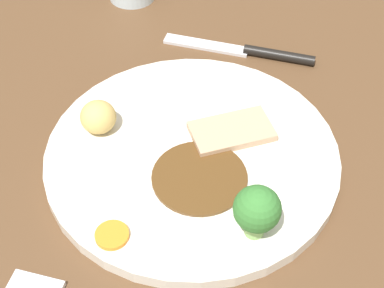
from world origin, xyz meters
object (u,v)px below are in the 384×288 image
roast_potato_left (98,117)px  knife (252,51)px  dinner_plate (192,156)px  broccoli_floret (257,210)px  meat_slice_main (234,132)px  carrot_coin_front (112,235)px

roast_potato_left → knife: bearing=-30.2°
dinner_plate → broccoli_floret: size_ratio=5.38×
dinner_plate → meat_slice_main: size_ratio=3.57×
meat_slice_main → roast_potato_left: roast_potato_left is taller
dinner_plate → knife: (18.56, -1.03, -0.25)cm
meat_slice_main → dinner_plate: bearing=137.6°
roast_potato_left → broccoli_floret: bearing=-111.0°
roast_potato_left → knife: 21.91cm
knife → dinner_plate: bearing=83.2°
meat_slice_main → knife: 15.24cm
broccoli_floret → knife: (25.79, 7.27, -4.12)cm
meat_slice_main → carrot_coin_front: size_ratio=2.73×
carrot_coin_front → broccoli_floret: (4.56, -11.43, 2.96)cm
dinner_plate → roast_potato_left: size_ratio=8.00×
roast_potato_left → carrot_coin_front: bearing=-149.6°
dinner_plate → knife: bearing=-3.2°
carrot_coin_front → broccoli_floret: 12.66cm
meat_slice_main → roast_potato_left: bearing=106.1°
broccoli_floret → dinner_plate: bearing=48.9°
carrot_coin_front → roast_potato_left: bearing=30.4°
roast_potato_left → dinner_plate: bearing=-88.6°
dinner_plate → broccoli_floret: 11.67cm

